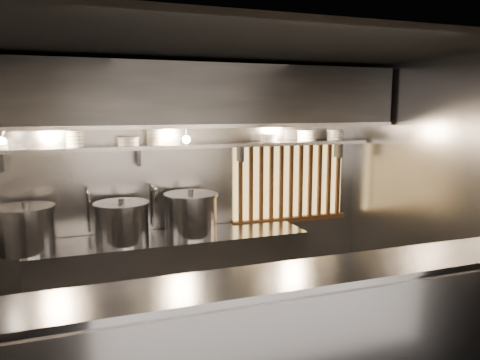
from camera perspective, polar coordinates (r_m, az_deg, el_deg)
floor at (r=4.65m, az=-1.07°, el=-20.92°), size 4.50×4.50×0.00m
ceiling at (r=4.07m, az=-1.19°, el=15.81°), size 4.50×4.50×0.00m
wall_back at (r=5.55m, az=-6.19°, el=-0.63°), size 4.50×0.00×4.50m
wall_right at (r=5.30m, az=22.54°, el=-1.70°), size 0.00×3.00×3.00m
serving_counter at (r=3.59m, az=4.24°, el=-20.13°), size 4.50×0.56×1.13m
cooking_bench at (r=5.38m, az=-8.21°, el=-11.46°), size 3.00×0.70×0.90m
bowl_shelf at (r=5.32m, az=-5.80°, el=4.18°), size 4.40×0.34×0.04m
exhaust_hood at (r=5.09m, az=-5.27°, el=10.12°), size 4.40×0.81×0.65m
wood_screen at (r=5.96m, az=6.15°, el=-0.18°), size 1.56×0.09×1.04m
faucet_left at (r=5.28m, az=-18.02°, el=-2.52°), size 0.04×0.30×0.50m
faucet_right at (r=5.35m, az=-10.51°, el=-2.10°), size 0.04×0.30×0.50m
pendant_bulb at (r=5.17m, az=-6.56°, el=4.95°), size 0.09×0.09×0.19m
stock_pot_left at (r=5.06m, az=-24.62°, el=-5.43°), size 0.61×0.61×0.50m
stock_pot_mid at (r=5.22m, az=-6.00°, el=-4.16°), size 0.71×0.71×0.51m
stock_pot_right at (r=5.08m, az=-14.20°, el=-5.01°), size 0.72×0.72×0.47m
bowl_stack_1 at (r=5.15m, az=-19.45°, el=4.75°), size 0.20×0.20×0.17m
bowl_stack_2 at (r=5.18m, az=-13.45°, el=4.61°), size 0.24×0.24×0.09m
bowl_stack_3 at (r=5.22m, az=-10.31°, el=5.16°), size 0.20×0.20×0.17m
bowl_stack_4 at (r=5.62m, az=3.56°, el=5.14°), size 0.20×0.20×0.09m
bowl_stack_5 at (r=5.84m, az=8.09°, el=5.39°), size 0.24×0.24×0.13m
bowl_stack_6 at (r=6.04m, az=11.49°, el=5.41°), size 0.21×0.21×0.13m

